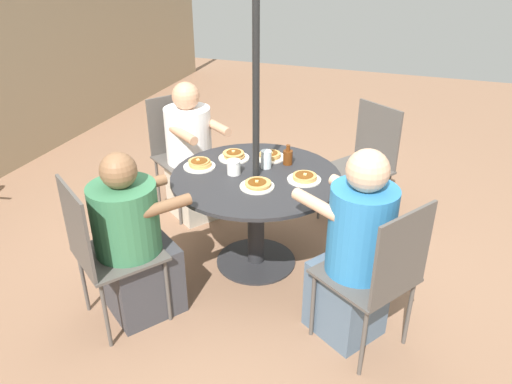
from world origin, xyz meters
The scene contains 18 objects.
ground_plane centered at (0.00, 0.00, 0.00)m, with size 12.00×12.00×0.00m, color #8C664C.
patio_table centered at (0.00, 0.00, 0.55)m, with size 1.16×1.16×0.71m.
umbrella_pole centered at (0.00, 0.00, 1.21)m, with size 0.05×0.05×2.42m, color black.
patio_chair_north centered at (-0.60, -0.92, 0.56)m, with size 0.63×0.63×0.97m.
diner_north centered at (-0.50, -0.76, 0.55)m, with size 0.57×0.62×1.21m.
patio_chair_east centered at (0.91, -0.62, 0.56)m, with size 0.64×0.64×0.97m.
patio_chair_south centered at (0.62, 0.90, 0.56)m, with size 0.64×0.64×0.97m.
diner_south centered at (0.52, 0.75, 0.52)m, with size 0.59×0.63×1.15m.
patio_chair_west centered at (-0.89, 0.63, 0.56)m, with size 0.64×0.64×0.97m.
diner_west centered at (-0.74, 0.52, 0.49)m, with size 0.62×0.60×1.11m.
pancake_plate_a centered at (0.04, -0.33, 0.73)m, with size 0.23×0.23×0.05m.
pancake_plate_b centered at (0.00, 0.42, 0.73)m, with size 0.23×0.23×0.06m.
pancake_plate_c centered at (-0.16, -0.07, 0.73)m, with size 0.23×0.23×0.05m.
pancake_plate_d centered at (0.21, 0.25, 0.73)m, with size 0.23×0.23×0.06m.
pancake_plate_e centered at (0.31, 0.00, 0.73)m, with size 0.23×0.23×0.05m.
syrup_bottle centered at (0.25, -0.15, 0.77)m, with size 0.09×0.07×0.15m.
coffee_cup centered at (-0.03, 0.15, 0.76)m, with size 0.09×0.09×0.10m.
drinking_glass_a centered at (0.14, -0.02, 0.77)m, with size 0.08×0.08×0.13m, color silver.
Camera 1 is at (-2.88, -1.01, 2.18)m, focal length 35.00 mm.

